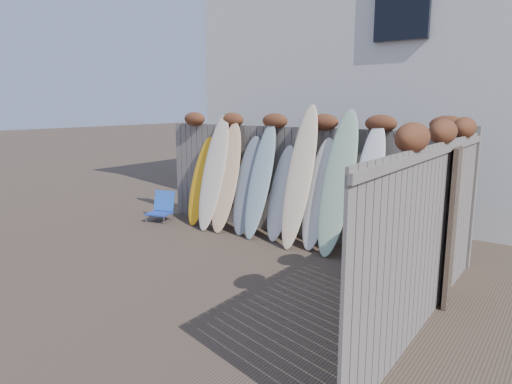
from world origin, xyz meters
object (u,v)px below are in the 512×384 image
Objects in this scene: beach_chair at (162,207)px; lattice_panel at (454,220)px; surfboard_0 at (201,181)px; wooden_crate at (396,263)px.

beach_chair is 5.86m from lattice_panel.
wooden_crate is at bearing -8.96° from surfboard_0.
wooden_crate is 0.90m from lattice_panel.
beach_chair is 1.09m from surfboard_0.
surfboard_0 reaches higher than beach_chair.
beach_chair is at bearing 167.55° from lattice_panel.
lattice_panel is 5.01m from surfboard_0.
surfboard_0 is (-4.35, 1.04, 0.52)m from wooden_crate.
surfboard_0 is at bearing 163.41° from lattice_panel.
wooden_crate is at bearing -8.10° from beach_chair.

